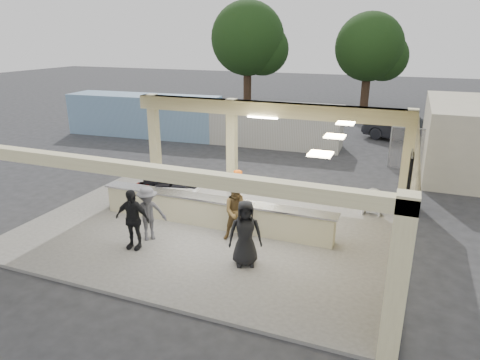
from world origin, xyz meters
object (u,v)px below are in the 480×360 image
at_px(passenger_a, 237,211).
at_px(container_white, 247,123).
at_px(baggage_handler, 236,194).
at_px(container_blue, 144,115).
at_px(car_dark, 405,129).
at_px(drum_fan, 372,201).
at_px(passenger_c, 148,213).
at_px(baggage_counter, 213,212).
at_px(passenger_b, 132,219).
at_px(passenger_d, 245,233).
at_px(luggage_cart, 167,185).

relative_size(passenger_a, container_white, 0.17).
height_order(baggage_handler, container_blue, container_blue).
distance_m(passenger_a, car_dark, 16.60).
bearing_deg(baggage_handler, drum_fan, 111.57).
bearing_deg(drum_fan, passenger_c, -120.32).
bearing_deg(passenger_c, baggage_counter, 6.04).
xyz_separation_m(passenger_b, passenger_d, (3.44, 0.30, 0.02)).
distance_m(passenger_b, passenger_c, 0.66).
distance_m(car_dark, container_white, 9.57).
xyz_separation_m(luggage_cart, passenger_b, (0.93, -3.50, 0.20)).
bearing_deg(passenger_c, drum_fan, -6.26).
relative_size(luggage_cart, baggage_handler, 1.44).
relative_size(passenger_a, passenger_c, 1.07).
bearing_deg(passenger_d, luggage_cart, 119.15).
bearing_deg(baggage_handler, car_dark, 156.26).
height_order(baggage_handler, container_white, container_white).
relative_size(luggage_cart, container_blue, 0.26).
bearing_deg(luggage_cart, drum_fan, 0.81).
bearing_deg(drum_fan, baggage_handler, -130.75).
height_order(passenger_c, car_dark, passenger_c).
height_order(baggage_counter, passenger_a, passenger_a).
relative_size(baggage_handler, container_white, 0.16).
bearing_deg(container_blue, passenger_d, -51.82).
xyz_separation_m(passenger_d, container_white, (-5.08, 13.55, 0.16)).
xyz_separation_m(baggage_counter, baggage_handler, (0.48, 0.86, 0.39)).
bearing_deg(container_white, passenger_d, -71.67).
relative_size(baggage_counter, passenger_c, 4.77).
relative_size(passenger_b, car_dark, 0.38).
bearing_deg(baggage_counter, passenger_c, -131.35).
height_order(passenger_a, container_white, container_white).
relative_size(drum_fan, container_blue, 0.09).
relative_size(baggage_counter, container_blue, 0.84).
height_order(baggage_handler, car_dark, baggage_handler).
distance_m(passenger_a, passenger_c, 2.74).
bearing_deg(passenger_a, passenger_b, -175.79).
xyz_separation_m(baggage_counter, passenger_c, (-1.43, -1.63, 0.37)).
height_order(drum_fan, passenger_c, passenger_c).
bearing_deg(baggage_handler, luggage_cart, -101.39).
bearing_deg(car_dark, container_blue, 126.51).
height_order(passenger_a, container_blue, container_blue).
xyz_separation_m(drum_fan, container_blue, (-14.87, 8.25, 0.68)).
xyz_separation_m(baggage_counter, container_white, (-3.19, 11.58, 0.61)).
xyz_separation_m(passenger_b, container_blue, (-8.51, 13.49, 0.25)).
relative_size(passenger_c, passenger_d, 0.92).
xyz_separation_m(car_dark, container_blue, (-15.65, -4.15, 0.47)).
relative_size(drum_fan, passenger_a, 0.50).
height_order(baggage_counter, passenger_b, passenger_b).
xyz_separation_m(baggage_handler, passenger_b, (-2.02, -3.14, 0.04)).
bearing_deg(passenger_a, container_white, 81.70).
bearing_deg(passenger_d, passenger_a, 95.09).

